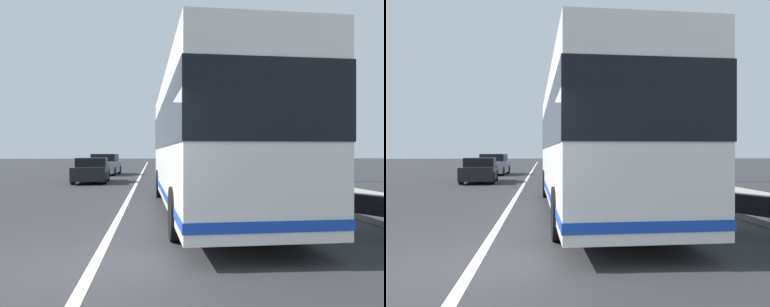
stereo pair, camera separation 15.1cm
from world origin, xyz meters
TOP-DOWN VIEW (x-y plane):
  - ground_plane at (0.00, 0.00)m, footprint 220.00×220.00m
  - sidewalk_curb at (10.00, -7.63)m, footprint 110.00×3.60m
  - lane_divider_line at (10.00, 0.00)m, footprint 110.00×0.16m
  - coach_bus at (5.19, -2.33)m, footprint 11.04×2.74m
  - motorcycle_far_end at (2.05, -5.13)m, footprint 2.12×1.11m
  - car_behind_bus at (16.16, 2.49)m, footprint 4.17×1.97m
  - car_ahead_same_lane at (40.53, -2.83)m, footprint 4.71×2.04m
  - car_oncoming at (23.81, 2.67)m, footprint 4.61×2.08m
  - utility_pole at (15.42, -7.96)m, footprint 0.29×0.29m

SIDE VIEW (x-z plane):
  - ground_plane at x=0.00m, z-range 0.00..0.00m
  - lane_divider_line at x=10.00m, z-range 0.00..0.01m
  - sidewalk_curb at x=10.00m, z-range 0.00..0.14m
  - motorcycle_far_end at x=2.05m, z-range -0.15..1.13m
  - car_behind_bus at x=16.16m, z-range -0.03..1.32m
  - car_oncoming at x=23.81m, z-range -0.04..1.51m
  - car_ahead_same_lane at x=40.53m, z-range -0.04..1.54m
  - coach_bus at x=5.19m, z-range 0.22..3.79m
  - utility_pole at x=15.42m, z-range 0.00..6.90m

